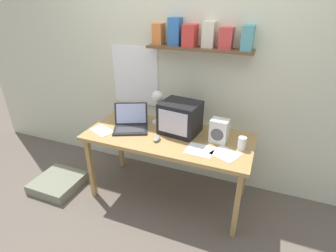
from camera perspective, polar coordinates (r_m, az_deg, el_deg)
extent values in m
plane|color=#62574D|center=(2.93, 0.00, -14.66)|extent=(12.00, 12.00, 0.00)
cube|color=beige|center=(2.75, 3.91, 13.24)|extent=(5.60, 0.06, 2.60)
cube|color=white|center=(2.98, -7.12, 10.74)|extent=(0.54, 0.01, 0.65)
cube|color=brown|center=(2.55, 6.69, 16.36)|extent=(1.01, 0.18, 0.02)
cube|color=orange|center=(2.70, -2.07, 19.42)|extent=(0.09, 0.12, 0.19)
cube|color=#326CB7|center=(2.64, 1.56, 19.88)|extent=(0.11, 0.11, 0.25)
cube|color=red|center=(2.57, 4.81, 19.02)|extent=(0.11, 0.16, 0.20)
cube|color=beige|center=(2.55, 8.88, 19.07)|extent=(0.11, 0.12, 0.23)
cube|color=#D3403C|center=(2.51, 12.58, 18.17)|extent=(0.12, 0.13, 0.18)
cube|color=#539FA8|center=(2.47, 16.97, 17.89)|extent=(0.10, 0.16, 0.21)
cube|color=#AB854C|center=(2.52, 0.00, -2.39)|extent=(1.59, 0.71, 0.03)
cube|color=#AB854C|center=(2.83, -16.44, -8.78)|extent=(0.04, 0.05, 0.69)
cube|color=#AB854C|center=(2.37, 14.73, -16.47)|extent=(0.04, 0.05, 0.69)
cube|color=#AB854C|center=(3.22, -10.35, -3.39)|extent=(0.04, 0.05, 0.69)
cube|color=#AB854C|center=(2.83, 16.43, -8.76)|extent=(0.04, 0.05, 0.69)
cube|color=black|center=(2.51, 2.66, 1.85)|extent=(0.39, 0.34, 0.31)
cube|color=silver|center=(2.38, 1.01, 0.68)|extent=(0.29, 0.05, 0.22)
cube|color=#232326|center=(2.62, -8.15, -0.82)|extent=(0.39, 0.34, 0.02)
cube|color=#38383A|center=(2.60, -8.19, -0.80)|extent=(0.31, 0.23, 0.00)
cube|color=#232326|center=(2.70, -8.05, 2.74)|extent=(0.33, 0.21, 0.21)
cube|color=#B6C1ED|center=(2.70, -8.05, 2.74)|extent=(0.30, 0.19, 0.19)
cylinder|color=silver|center=(2.76, -2.11, 0.87)|extent=(0.13, 0.13, 0.01)
cylinder|color=silver|center=(2.69, -2.16, 3.92)|extent=(0.02, 0.02, 0.30)
sphere|color=silver|center=(2.57, -2.33, 6.45)|extent=(0.11, 0.11, 0.11)
cylinder|color=white|center=(2.35, 15.78, -3.67)|extent=(0.07, 0.07, 0.12)
cylinder|color=orange|center=(2.36, 15.73, -4.01)|extent=(0.06, 0.06, 0.08)
cube|color=silver|center=(2.40, 11.08, -1.05)|extent=(0.17, 0.13, 0.22)
cylinder|color=#4C4C51|center=(2.35, 10.60, -1.92)|extent=(0.12, 0.02, 0.12)
ellipsoid|color=gray|center=(2.42, -2.47, -2.79)|extent=(0.07, 0.11, 0.03)
cube|color=white|center=(2.88, -8.22, 1.63)|extent=(0.25, 0.19, 0.00)
cube|color=white|center=(2.28, 12.43, -5.94)|extent=(0.27, 0.26, 0.00)
cube|color=white|center=(2.29, 6.95, -5.19)|extent=(0.25, 0.21, 0.00)
cube|color=white|center=(2.67, -14.11, -0.98)|extent=(0.28, 0.23, 0.00)
cube|color=gray|center=(3.24, -22.79, -11.31)|extent=(0.47, 0.47, 0.11)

